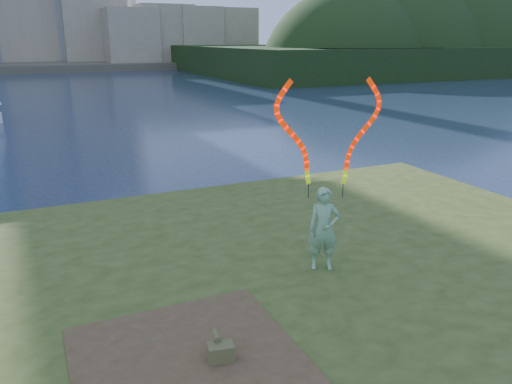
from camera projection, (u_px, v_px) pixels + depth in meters
name	position (u px, v px, depth m)	size (l,w,h in m)	color
ground	(241.00, 283.00, 11.16)	(320.00, 320.00, 0.00)	#1A2741
grassy_knoll	(290.00, 320.00, 9.07)	(20.00, 18.00, 0.80)	#334217
dirt_patch	(187.00, 357.00, 7.27)	(3.20, 3.00, 0.02)	#47331E
far_shore	(44.00, 63.00, 93.49)	(320.00, 40.00, 1.20)	#464234
wooded_hill	(421.00, 68.00, 86.86)	(78.00, 50.00, 63.00)	black
woman_with_ribbons	(325.00, 202.00, 9.72)	(1.90, 0.87, 4.06)	#11662B
canvas_bag	(220.00, 351.00, 7.17)	(0.41, 0.46, 0.35)	brown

